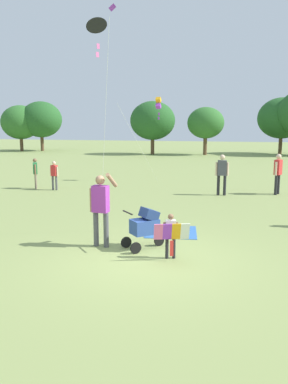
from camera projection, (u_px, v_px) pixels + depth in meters
ground_plane at (144, 260)px, 8.90m from camera, size 120.00×120.00×0.00m
treeline_distant at (211, 118)px, 38.98m from camera, size 46.73×7.75×6.28m
child_with_butterfly_kite at (171, 232)px, 8.84m from camera, size 0.80×0.46×1.05m
person_adult_flyer at (101, 204)px, 9.67m from camera, size 0.62×0.55×1.89m
stroller at (145, 224)px, 9.61m from camera, size 1.00×0.95×1.03m
kite_adult_black at (97, 28)px, 10.33m from camera, size 1.16×1.61×5.80m
kite_orange_delta at (158, 104)px, 20.19m from camera, size 1.21×3.90×4.41m
person_red_shirt at (278, 171)px, 16.88m from camera, size 0.38×0.52×1.76m
person_sitting_far at (54, 173)px, 18.06m from camera, size 0.42×0.24×1.35m
person_couple_left at (222, 171)px, 16.70m from camera, size 0.56×0.26×1.75m
person_back_turned at (35, 171)px, 18.41m from camera, size 0.32×0.42×1.44m
picnic_blanket at (171, 232)px, 11.14m from camera, size 1.61×1.54×0.02m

